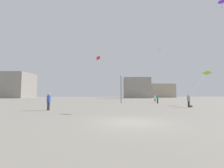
{
  "coord_description": "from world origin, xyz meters",
  "views": [
    {
      "loc": [
        -1.56,
        -8.74,
        1.54
      ],
      "look_at": [
        0.0,
        19.54,
        3.64
      ],
      "focal_mm": 24.39,
      "sensor_mm": 36.0,
      "label": 1
    }
  ],
  "objects": [
    {
      "name": "person_in_teal",
      "position": [
        8.69,
        19.75,
        0.95
      ],
      "size": [
        0.38,
        0.38,
        1.73
      ],
      "rotation": [
        0.0,
        0.0,
        4.51
      ],
      "color": "#2D2D33",
      "rests_on": "ground_plane"
    },
    {
      "name": "person_in_blue",
      "position": [
        -7.22,
        7.33,
        0.97
      ],
      "size": [
        0.39,
        0.39,
        1.77
      ],
      "rotation": [
        0.0,
        0.0,
        0.22
      ],
      "color": "#2D2D33",
      "rests_on": "ground_plane"
    },
    {
      "name": "building_left_hall",
      "position": [
        -55.0,
        80.69,
        7.05
      ],
      "size": [
        24.13,
        17.58,
        14.11
      ],
      "color": "gray",
      "rests_on": "ground_plane"
    },
    {
      "name": "building_right_hall",
      "position": [
        35.0,
        92.15,
        4.57
      ],
      "size": [
        21.48,
        9.04,
        9.15
      ],
      "color": "#A39984",
      "rests_on": "ground_plane"
    },
    {
      "name": "ground_plane",
      "position": [
        0.0,
        0.0,
        0.0
      ],
      "size": [
        300.0,
        300.0,
        0.0
      ],
      "primitive_type": "plane",
      "color": "#9E9689"
    },
    {
      "name": "kite_violet_diamond",
      "position": [
        13.6,
        9.18,
        13.49
      ],
      "size": [
        4.9,
        1.7,
        12.81
      ],
      "color": "purple"
    },
    {
      "name": "person_in_white",
      "position": [
        11.39,
        29.11,
        0.91
      ],
      "size": [
        0.36,
        0.36,
        1.65
      ],
      "rotation": [
        0.0,
        0.0,
        0.8
      ],
      "color": "#2D2D33",
      "rests_on": "ground_plane"
    },
    {
      "name": "lamppost_east",
      "position": [
        1.85,
        20.89,
        3.76
      ],
      "size": [
        0.36,
        0.36,
        5.72
      ],
      "color": "#2D2D30",
      "rests_on": "ground_plane"
    },
    {
      "name": "kite_lime_delta",
      "position": [
        15.15,
        14.87,
        5.09
      ],
      "size": [
        6.55,
        5.14,
        4.15
      ],
      "color": "#8CD12D"
    },
    {
      "name": "kite_crimson_delta",
      "position": [
        -2.77,
        31.54,
        11.3
      ],
      "size": [
        15.11,
        3.36,
        10.67
      ],
      "color": "red"
    },
    {
      "name": "kite_cyan_diamond",
      "position": [
        14.37,
        32.99,
        14.34
      ],
      "size": [
        3.44,
        4.41,
        13.73
      ],
      "color": "#1EB2C6"
    },
    {
      "name": "kite_emerald_delta",
      "position": [
        -13.51,
        35.05,
        10.55
      ],
      "size": [
        26.13,
        6.98,
        10.04
      ],
      "color": "green"
    },
    {
      "name": "person_in_grey",
      "position": [
        9.34,
        10.28,
        0.91
      ],
      "size": [
        0.36,
        0.36,
        1.66
      ],
      "rotation": [
        0.0,
        0.0,
        4.65
      ],
      "color": "#2D2D33",
      "rests_on": "ground_plane"
    },
    {
      "name": "building_centre_hall",
      "position": [
        17.0,
        75.63,
        5.66
      ],
      "size": [
        15.09,
        10.16,
        11.32
      ],
      "color": "gray",
      "rests_on": "ground_plane"
    },
    {
      "name": "handbag_beside_flyer",
      "position": [
        9.69,
        10.38,
        0.12
      ],
      "size": [
        0.34,
        0.19,
        0.24
      ],
      "primitive_type": "cube",
      "rotation": [
        0.0,
        0.0,
        3.29
      ],
      "color": "maroon",
      "rests_on": "ground_plane"
    }
  ]
}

